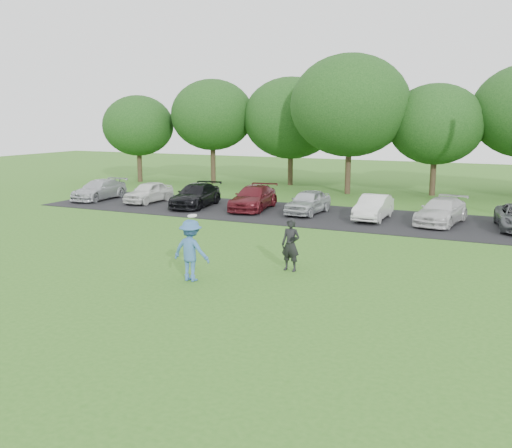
{
  "coord_description": "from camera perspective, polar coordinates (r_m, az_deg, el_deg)",
  "views": [
    {
      "loc": [
        7.86,
        -13.43,
        4.84
      ],
      "look_at": [
        0.0,
        3.5,
        1.3
      ],
      "focal_mm": 40.0,
      "sensor_mm": 36.0,
      "label": 1
    }
  ],
  "objects": [
    {
      "name": "parked_cars",
      "position": [
        27.81,
        8.72,
        1.87
      ],
      "size": [
        30.69,
        5.01,
        1.22
      ],
      "color": "#B9BBC1",
      "rests_on": "parking_lot"
    },
    {
      "name": "tree_row",
      "position": [
        36.74,
        15.21,
        10.48
      ],
      "size": [
        42.39,
        9.85,
        8.64
      ],
      "color": "#38281C",
      "rests_on": "ground"
    },
    {
      "name": "ground",
      "position": [
        16.29,
        -5.22,
        -6.59
      ],
      "size": [
        100.0,
        100.0,
        0.0
      ],
      "primitive_type": "plane",
      "color": "#33691E",
      "rests_on": "ground"
    },
    {
      "name": "frisbee_player",
      "position": [
        17.02,
        -6.52,
        -2.63
      ],
      "size": [
        1.21,
        0.79,
        2.06
      ],
      "color": "#3A67A5",
      "rests_on": "ground"
    },
    {
      "name": "camera_bystander",
      "position": [
        18.03,
        3.49,
        -2.08
      ],
      "size": [
        0.65,
        0.46,
        1.69
      ],
      "color": "black",
      "rests_on": "ground"
    },
    {
      "name": "parking_lot",
      "position": [
        27.99,
        8.22,
        0.7
      ],
      "size": [
        32.0,
        6.5,
        0.03
      ],
      "primitive_type": "cube",
      "color": "black",
      "rests_on": "ground"
    }
  ]
}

